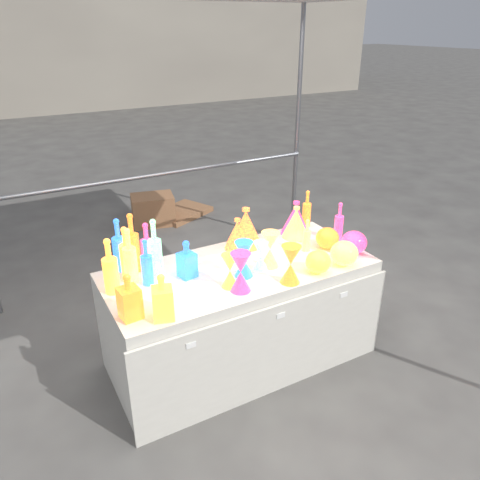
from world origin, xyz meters
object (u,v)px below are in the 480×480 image
bottle_0 (126,251)px  hourglass_0 (291,264)px  display_table (241,315)px  cardboard_box_closed (153,210)px  lampshade_0 (237,233)px  decanter_0 (162,296)px  globe_0 (318,263)px

bottle_0 → hourglass_0: bottle_0 is taller
display_table → hourglass_0: hourglass_0 is taller
cardboard_box_closed → lampshade_0: bearing=-81.3°
decanter_0 → hourglass_0: bearing=15.8°
cardboard_box_closed → lampshade_0: 2.55m
bottle_0 → hourglass_0: bearing=-34.5°
bottle_0 → hourglass_0: (0.86, -0.59, -0.04)m
display_table → decanter_0: 0.89m
bottle_0 → decanter_0: bottle_0 is taller
hourglass_0 → lampshade_0: hourglass_0 is taller
bottle_0 → globe_0: bottle_0 is taller
display_table → lampshade_0: size_ratio=8.02×
hourglass_0 → lampshade_0: (-0.05, 0.59, -0.01)m
globe_0 → bottle_0: bearing=152.4°
cardboard_box_closed → decanter_0: (-0.95, -3.02, 0.71)m
globe_0 → display_table: bearing=144.3°
cardboard_box_closed → bottle_0: (-0.98, -2.45, 0.74)m
hourglass_0 → cardboard_box_closed: bearing=87.7°
bottle_0 → hourglass_0: size_ratio=1.34×
globe_0 → lampshade_0: bearing=116.6°
bottle_0 → decanter_0: (0.03, -0.58, -0.03)m
decanter_0 → lampshade_0: bearing=53.2°
globe_0 → cardboard_box_closed: bearing=92.2°
display_table → cardboard_box_closed: size_ratio=3.73×
decanter_0 → cardboard_box_closed: bearing=89.2°
cardboard_box_closed → globe_0: size_ratio=2.94×
hourglass_0 → globe_0: size_ratio=1.50×
display_table → cardboard_box_closed: display_table is taller
cardboard_box_closed → globe_0: globe_0 is taller
cardboard_box_closed → decanter_0: bearing=-94.7°
hourglass_0 → decanter_0: bearing=179.1°
display_table → lampshade_0: bearing=65.4°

